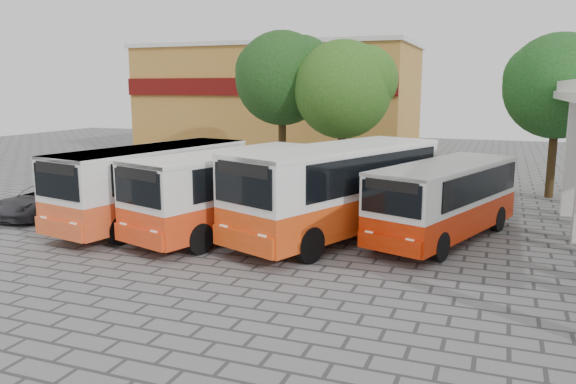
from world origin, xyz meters
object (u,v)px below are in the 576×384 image
at_px(bus_centre_left, 232,186).
at_px(bus_centre_right, 338,185).
at_px(bus_far_right, 445,196).
at_px(bus_far_left, 153,180).
at_px(parked_car, 45,200).

distance_m(bus_centre_left, bus_centre_right, 3.78).
distance_m(bus_centre_left, bus_far_right, 7.40).
height_order(bus_far_left, bus_centre_right, bus_centre_right).
bearing_deg(bus_far_right, bus_centre_right, -144.75).
height_order(bus_centre_left, bus_centre_right, bus_centre_right).
bearing_deg(bus_centre_right, bus_far_right, 38.02).
distance_m(bus_centre_left, parked_car, 8.43).
relative_size(bus_centre_left, parked_car, 1.89).
xyz_separation_m(bus_far_left, bus_centre_left, (3.28, 0.00, -0.03)).
relative_size(bus_centre_left, bus_centre_right, 0.91).
distance_m(bus_far_left, bus_far_right, 10.62).
height_order(bus_centre_left, bus_far_right, bus_centre_left).
distance_m(bus_far_left, bus_centre_right, 7.02).
relative_size(bus_far_left, bus_far_right, 1.10).
distance_m(bus_far_right, parked_car, 15.71).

